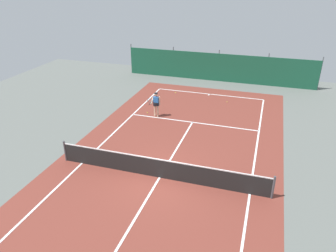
{
  "coord_description": "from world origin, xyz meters",
  "views": [
    {
      "loc": [
        4.19,
        -11.86,
        8.68
      ],
      "look_at": [
        -0.75,
        3.63,
        0.9
      ],
      "focal_mm": 34.64,
      "sensor_mm": 36.0,
      "label": 1
    }
  ],
  "objects_px": {
    "tennis_net": "(160,168)",
    "tennis_ball_by_sideline": "(175,93)",
    "tennis_ball_near_player": "(227,102)",
    "tennis_ball_midcourt": "(147,113)",
    "tennis_player": "(156,103)"
  },
  "relations": [
    {
      "from": "tennis_ball_by_sideline",
      "to": "tennis_net",
      "type": "bearing_deg",
      "value": -77.12
    },
    {
      "from": "tennis_ball_midcourt",
      "to": "tennis_ball_by_sideline",
      "type": "height_order",
      "value": "same"
    },
    {
      "from": "tennis_player",
      "to": "tennis_ball_by_sideline",
      "type": "relative_size",
      "value": 24.85
    },
    {
      "from": "tennis_ball_by_sideline",
      "to": "tennis_ball_midcourt",
      "type": "bearing_deg",
      "value": -98.78
    },
    {
      "from": "tennis_net",
      "to": "tennis_player",
      "type": "bearing_deg",
      "value": 110.9
    },
    {
      "from": "tennis_net",
      "to": "tennis_ball_near_player",
      "type": "bearing_deg",
      "value": 81.55
    },
    {
      "from": "tennis_net",
      "to": "tennis_ball_by_sideline",
      "type": "bearing_deg",
      "value": 102.88
    },
    {
      "from": "tennis_ball_near_player",
      "to": "tennis_ball_midcourt",
      "type": "height_order",
      "value": "same"
    },
    {
      "from": "tennis_net",
      "to": "tennis_ball_by_sideline",
      "type": "distance_m",
      "value": 11.64
    },
    {
      "from": "tennis_ball_midcourt",
      "to": "tennis_ball_near_player",
      "type": "bearing_deg",
      "value": 36.9
    },
    {
      "from": "tennis_player",
      "to": "tennis_ball_by_sideline",
      "type": "height_order",
      "value": "tennis_player"
    },
    {
      "from": "tennis_ball_near_player",
      "to": "tennis_net",
      "type": "bearing_deg",
      "value": -98.45
    },
    {
      "from": "tennis_net",
      "to": "tennis_ball_midcourt",
      "type": "height_order",
      "value": "tennis_net"
    },
    {
      "from": "tennis_net",
      "to": "tennis_ball_by_sideline",
      "type": "relative_size",
      "value": 153.33
    },
    {
      "from": "tennis_net",
      "to": "tennis_player",
      "type": "xyz_separation_m",
      "value": [
        -2.51,
        6.59,
        0.45
      ]
    }
  ]
}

